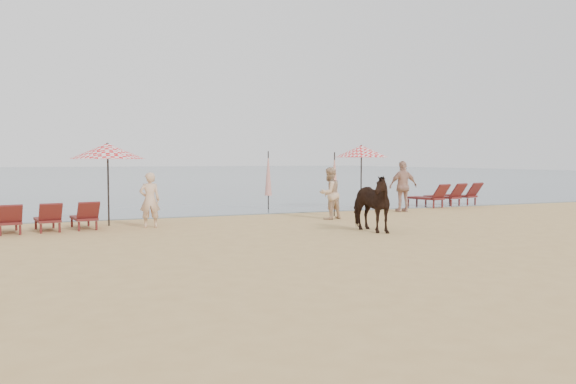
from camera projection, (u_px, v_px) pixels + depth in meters
name	position (u px, v px, depth m)	size (l,w,h in m)	color
ground	(390.00, 265.00, 10.49)	(120.00, 120.00, 0.00)	tan
sea	(98.00, 173.00, 84.34)	(160.00, 140.00, 0.06)	#51606B
lounger_cluster_left	(48.00, 218.00, 15.31)	(2.69, 1.82, 0.55)	maroon
lounger_cluster_right	(447.00, 195.00, 23.80)	(3.37, 2.51, 0.66)	maroon
umbrella_open_left_a	(108.00, 151.00, 16.54)	(2.17, 2.17, 2.47)	black
umbrella_open_right	(361.00, 151.00, 21.62)	(2.08, 2.08, 2.54)	black
umbrella_closed_left	(268.00, 174.00, 21.87)	(0.28, 0.28, 2.30)	black
umbrella_closed_right	(334.00, 177.00, 19.45)	(0.27, 0.27, 2.23)	black
cow	(369.00, 203.00, 15.31)	(0.84, 1.85, 1.56)	black
beachgoer_left	(150.00, 200.00, 16.18)	(0.58, 0.38, 1.60)	#D9AB87
beachgoer_right_a	(330.00, 193.00, 18.45)	(0.83, 0.65, 1.71)	tan
beachgoer_right_b	(403.00, 186.00, 21.12)	(1.13, 0.47, 1.92)	tan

